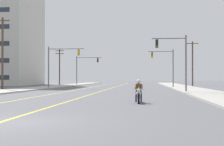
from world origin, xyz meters
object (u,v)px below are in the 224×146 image
Objects in this scene: traffic_signal_mid_right at (166,63)px; traffic_signal_near_left at (59,61)px; traffic_signal_near_right at (176,55)px; utility_pole_left_near at (2,52)px; traffic_signal_mid_left at (84,66)px; motorcycle_with_rider at (139,93)px; utility_pole_left_far at (60,66)px; utility_pole_right_far at (193,63)px.

traffic_signal_near_left is at bearing -158.54° from traffic_signal_mid_right.
utility_pole_left_near reaches higher than traffic_signal_near_right.
traffic_signal_near_left is 21.71m from traffic_signal_mid_left.
traffic_signal_mid_right is at bearing 83.62° from motorcycle_with_rider.
motorcycle_with_rider is at bearing -103.26° from traffic_signal_near_right.
utility_pole_left_far is (-0.76, 33.29, -0.52)m from utility_pole_left_near.
traffic_signal_near_left is 27.78m from utility_pole_left_far.
traffic_signal_mid_left is at bearing -38.67° from utility_pole_left_far.
traffic_signal_mid_right is 13.40m from utility_pole_right_far.
utility_pole_left_far is at bearing 108.91° from motorcycle_with_rider.
traffic_signal_near_right is at bearing -59.80° from utility_pole_left_far.
motorcycle_with_rider is 0.35× the size of traffic_signal_mid_right.
traffic_signal_mid_right is (16.04, 6.31, -0.09)m from traffic_signal_near_left.
utility_pole_left_near reaches higher than traffic_signal_near_left.
utility_pole_right_far reaches higher than traffic_signal_mid_left.
utility_pole_left_far reaches higher than traffic_signal_near_right.
traffic_signal_mid_right is 1.00× the size of traffic_signal_mid_left.
utility_pole_left_far is (-6.69, 26.97, 0.27)m from traffic_signal_near_left.
traffic_signal_mid_left is 0.76× the size of utility_pole_left_far.
utility_pole_right_far is at bearing -16.78° from utility_pole_left_far.
utility_pole_left_near is at bearing -88.70° from utility_pole_left_far.
utility_pole_left_far is at bearing 163.22° from utility_pole_right_far.
traffic_signal_near_right is 1.00× the size of traffic_signal_near_left.
utility_pole_right_far is at bearing 79.00° from traffic_signal_near_right.
traffic_signal_mid_right is at bearing -42.27° from utility_pole_left_far.
utility_pole_right_far is at bearing 39.96° from traffic_signal_near_left.
utility_pole_left_near reaches higher than utility_pole_right_far.
traffic_signal_near_right is at bearing 76.74° from motorcycle_with_rider.
motorcycle_with_rider is 0.35× the size of traffic_signal_mid_left.
traffic_signal_near_right is at bearing -101.00° from utility_pole_right_far.
motorcycle_with_rider is at bearing -101.79° from utility_pole_right_far.
utility_pole_right_far is (21.90, 18.35, 0.42)m from traffic_signal_near_left.
traffic_signal_near_right is at bearing -90.15° from traffic_signal_mid_right.
traffic_signal_mid_right reaches higher than motorcycle_with_rider.
utility_pole_left_far reaches higher than motorcycle_with_rider.
traffic_signal_near_right is 0.65× the size of utility_pole_left_near.
utility_pole_left_near is at bearing 165.50° from traffic_signal_near_right.
traffic_signal_near_left is at bearing 46.86° from utility_pole_left_near.
traffic_signal_mid_left is (-0.12, 21.71, -0.00)m from traffic_signal_near_left.
traffic_signal_near_right is at bearing -14.50° from utility_pole_left_near.
motorcycle_with_rider is at bearing -66.57° from traffic_signal_near_left.
motorcycle_with_rider is 30.87m from traffic_signal_near_left.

